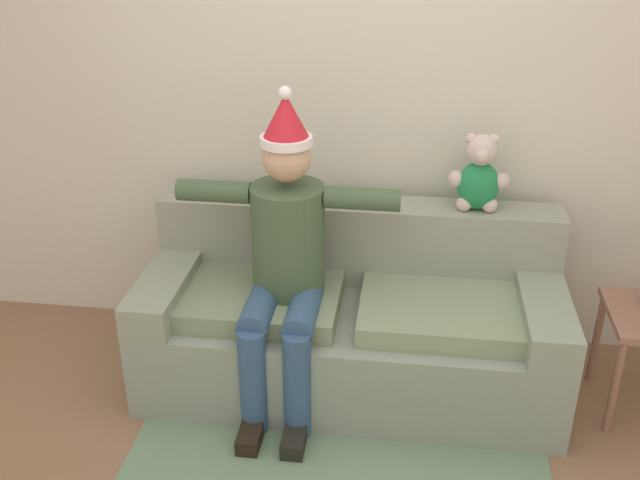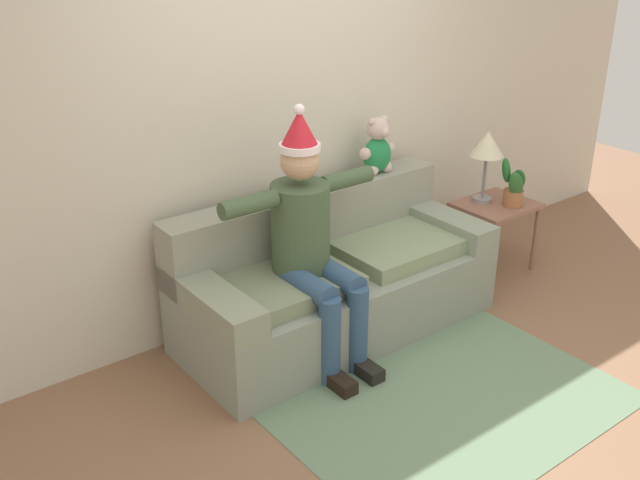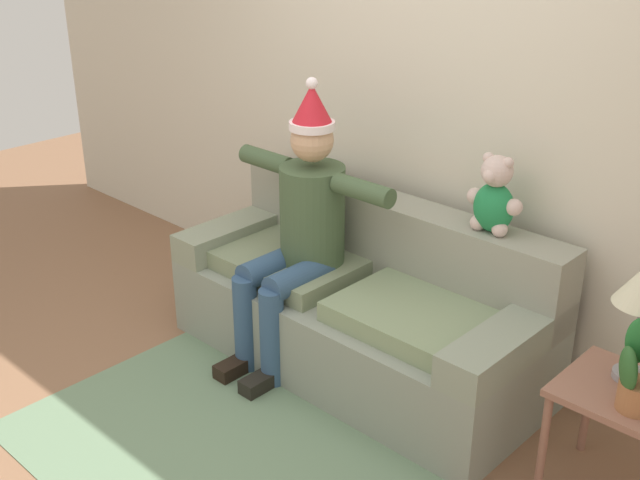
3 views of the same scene
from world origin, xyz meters
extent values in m
plane|color=#875F44|center=(0.00, 0.00, 0.00)|extent=(10.00, 10.00, 0.00)
cube|color=beige|center=(0.00, 1.55, 1.35)|extent=(7.00, 0.10, 2.70)
cube|color=gray|center=(0.00, 0.99, 0.22)|extent=(2.01, 0.85, 0.43)
cube|color=gray|center=(0.00, 1.30, 0.64)|extent=(2.01, 0.24, 0.42)
cube|color=gray|center=(-0.89, 0.99, 0.51)|extent=(0.22, 0.85, 0.16)
cube|color=gray|center=(0.89, 0.99, 0.51)|extent=(0.22, 0.85, 0.16)
cube|color=gray|center=(-0.45, 0.94, 0.48)|extent=(0.80, 0.60, 0.10)
cube|color=gray|center=(0.45, 0.94, 0.48)|extent=(0.80, 0.60, 0.10)
cylinder|color=#3F5437|center=(-0.30, 0.97, 0.79)|extent=(0.34, 0.34, 0.52)
sphere|color=tan|center=(-0.30, 0.97, 1.19)|extent=(0.22, 0.22, 0.22)
cylinder|color=white|center=(-0.30, 0.97, 1.27)|extent=(0.23, 0.23, 0.04)
cone|color=red|center=(-0.30, 0.97, 1.38)|extent=(0.21, 0.21, 0.20)
sphere|color=white|center=(-0.30, 0.97, 1.48)|extent=(0.06, 0.06, 0.06)
cylinder|color=#314E6F|center=(-0.40, 0.77, 0.53)|extent=(0.14, 0.40, 0.14)
cylinder|color=#314E6F|center=(-0.40, 0.57, 0.27)|extent=(0.13, 0.13, 0.53)
cube|color=black|center=(-0.40, 0.49, 0.04)|extent=(0.10, 0.24, 0.08)
cylinder|color=#314E6F|center=(-0.20, 0.77, 0.53)|extent=(0.14, 0.40, 0.14)
cylinder|color=#314E6F|center=(-0.20, 0.57, 0.27)|extent=(0.13, 0.13, 0.53)
cube|color=black|center=(-0.20, 0.49, 0.04)|extent=(0.10, 0.24, 0.08)
cylinder|color=#3F5437|center=(-0.64, 0.97, 1.01)|extent=(0.34, 0.10, 0.10)
cylinder|color=#3F5437|center=(0.04, 0.97, 1.01)|extent=(0.34, 0.10, 0.10)
ellipsoid|color=#1F7F44|center=(0.57, 1.30, 0.98)|extent=(0.20, 0.16, 0.24)
sphere|color=beige|center=(0.57, 1.30, 1.16)|extent=(0.15, 0.15, 0.15)
sphere|color=beige|center=(0.57, 1.24, 1.15)|extent=(0.07, 0.07, 0.07)
sphere|color=beige|center=(0.52, 1.30, 1.21)|extent=(0.05, 0.05, 0.05)
sphere|color=beige|center=(0.63, 1.30, 1.21)|extent=(0.05, 0.05, 0.05)
sphere|color=beige|center=(0.47, 1.30, 1.01)|extent=(0.08, 0.08, 0.08)
sphere|color=beige|center=(0.51, 1.27, 0.89)|extent=(0.08, 0.08, 0.08)
sphere|color=beige|center=(0.68, 1.30, 1.01)|extent=(0.08, 0.08, 0.08)
sphere|color=beige|center=(0.63, 1.27, 0.89)|extent=(0.08, 0.08, 0.08)
cube|color=#92614E|center=(1.45, 0.98, 0.51)|extent=(0.54, 0.46, 0.03)
cylinder|color=#92614E|center=(1.21, 0.78, 0.25)|extent=(0.04, 0.04, 0.49)
cylinder|color=#92614E|center=(1.70, 0.78, 0.25)|extent=(0.04, 0.04, 0.49)
cylinder|color=#92614E|center=(1.21, 1.17, 0.25)|extent=(0.04, 0.04, 0.49)
cylinder|color=#92614E|center=(1.70, 1.17, 0.25)|extent=(0.04, 0.04, 0.49)
cylinder|color=gray|center=(1.41, 1.07, 0.54)|extent=(0.14, 0.14, 0.03)
cylinder|color=gray|center=(1.41, 1.07, 0.71)|extent=(0.02, 0.02, 0.31)
cone|color=beige|center=(1.41, 1.07, 0.96)|extent=(0.24, 0.24, 0.18)
cylinder|color=#A0643B|center=(1.51, 0.88, 0.58)|extent=(0.14, 0.14, 0.12)
ellipsoid|color=#1D5E24|center=(1.55, 0.88, 0.71)|extent=(0.13, 0.16, 0.21)
ellipsoid|color=#1E6327|center=(1.46, 0.92, 0.79)|extent=(0.14, 0.13, 0.19)
ellipsoid|color=#295A27|center=(1.47, 0.84, 0.71)|extent=(0.14, 0.13, 0.20)
cube|color=slate|center=(0.00, 0.02, 0.00)|extent=(1.84, 1.33, 0.01)
camera|label=1|loc=(0.25, -2.03, 2.28)|focal=41.07mm
camera|label=2|loc=(-2.55, -2.14, 2.44)|focal=40.94mm
camera|label=3|loc=(2.37, -1.77, 2.35)|focal=44.59mm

